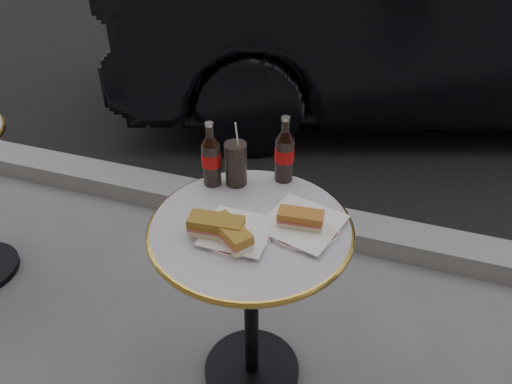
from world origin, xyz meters
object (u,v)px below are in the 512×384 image
(cola_glass, at_px, (236,164))
(bistro_table, at_px, (251,308))
(plate_right, at_px, (302,225))
(cola_bottle_left, at_px, (211,154))
(plate_left, at_px, (237,233))
(parked_car, at_px, (444,10))
(cola_bottle_right, at_px, (285,149))

(cola_glass, bearing_deg, bistro_table, -58.66)
(plate_right, relative_size, cola_bottle_left, 0.99)
(cola_bottle_left, height_order, cola_glass, cola_bottle_left)
(bistro_table, height_order, plate_left, plate_left)
(plate_left, bearing_deg, cola_bottle_left, 127.62)
(cola_bottle_left, bearing_deg, parked_car, 74.39)
(bistro_table, relative_size, cola_bottle_left, 3.23)
(plate_left, xyz_separation_m, parked_car, (0.51, 2.64, -0.02))
(parked_car, bearing_deg, bistro_table, 150.34)
(plate_right, bearing_deg, bistro_table, -164.03)
(cola_bottle_right, relative_size, cola_glass, 1.54)
(plate_right, distance_m, cola_bottle_left, 0.38)
(cola_bottle_right, bearing_deg, parked_car, 78.83)
(bistro_table, distance_m, plate_left, 0.38)
(bistro_table, bearing_deg, cola_bottle_right, 84.66)
(plate_left, bearing_deg, plate_right, 29.35)
(cola_glass, bearing_deg, plate_left, -68.87)
(cola_bottle_left, bearing_deg, cola_bottle_right, 24.46)
(plate_right, distance_m, parked_car, 2.57)
(plate_left, bearing_deg, cola_glass, 111.13)
(plate_left, height_order, parked_car, parked_car)
(cola_bottle_left, xyz_separation_m, cola_glass, (0.08, 0.03, -0.04))
(bistro_table, height_order, cola_glass, cola_glass)
(bistro_table, xyz_separation_m, plate_left, (-0.02, -0.05, 0.37))
(plate_left, distance_m, plate_right, 0.20)
(cola_bottle_left, bearing_deg, bistro_table, -41.04)
(bistro_table, xyz_separation_m, cola_bottle_right, (0.03, 0.27, 0.48))
(cola_glass, height_order, parked_car, parked_car)
(cola_glass, bearing_deg, plate_right, -29.67)
(plate_left, height_order, plate_right, plate_right)
(cola_bottle_right, xyz_separation_m, parked_car, (0.46, 2.32, -0.13))
(cola_glass, distance_m, parked_car, 2.47)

